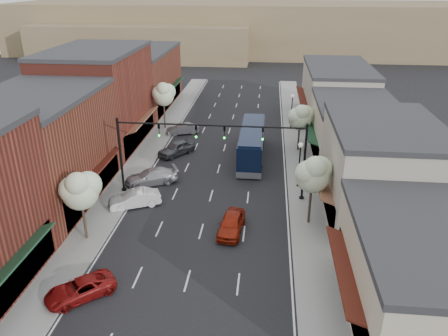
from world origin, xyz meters
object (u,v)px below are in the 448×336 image
(tree_right_near, at_px, (313,173))
(parked_car_d, at_px, (177,148))
(parked_car_a, at_px, (80,289))
(parked_car_b, at_px, (135,199))
(signal_mast_right, at_px, (277,150))
(signal_mast_left, at_px, (146,145))
(tree_left_far, at_px, (164,94))
(tree_right_far, at_px, (301,117))
(red_hatchback, at_px, (231,224))
(parked_car_e, at_px, (183,129))
(parked_car_c, at_px, (151,177))
(lamp_post_near, at_px, (300,157))
(lamp_post_far, at_px, (292,105))
(tree_left_near, at_px, (80,189))
(coach_bus, at_px, (252,143))

(tree_right_near, bearing_deg, parked_car_d, 134.83)
(parked_car_a, height_order, parked_car_d, parked_car_d)
(parked_car_a, xyz_separation_m, parked_car_b, (0.00, 11.56, 0.13))
(signal_mast_right, height_order, signal_mast_left, same)
(tree_left_far, xyz_separation_m, parked_car_b, (2.05, -20.55, -3.89))
(tree_right_far, relative_size, red_hatchback, 1.27)
(tree_left_far, bearing_deg, tree_right_near, -52.96)
(parked_car_e, bearing_deg, tree_right_far, 50.49)
(parked_car_b, bearing_deg, parked_car_c, 151.20)
(tree_left_far, bearing_deg, parked_car_b, -84.29)
(signal_mast_left, height_order, lamp_post_near, signal_mast_left)
(signal_mast_right, distance_m, parked_car_b, 12.72)
(tree_left_far, bearing_deg, lamp_post_far, 7.30)
(signal_mast_right, distance_m, lamp_post_near, 3.69)
(parked_car_e, bearing_deg, signal_mast_left, -22.47)
(signal_mast_right, distance_m, parked_car_d, 14.71)
(tree_left_far, relative_size, lamp_post_near, 1.38)
(red_hatchback, height_order, parked_car_d, parked_car_d)
(parked_car_c, bearing_deg, lamp_post_far, 118.16)
(tree_left_far, relative_size, parked_car_d, 1.36)
(tree_left_far, bearing_deg, signal_mast_right, -52.29)
(parked_car_e, bearing_deg, lamp_post_near, 21.89)
(parked_car_d, relative_size, parked_car_e, 1.14)
(tree_right_near, height_order, parked_car_e, tree_right_near)
(tree_left_far, distance_m, parked_car_c, 16.68)
(signal_mast_right, height_order, tree_right_far, signal_mast_right)
(lamp_post_near, bearing_deg, tree_left_near, -146.67)
(tree_right_near, relative_size, red_hatchback, 1.40)
(red_hatchback, bearing_deg, tree_right_far, 77.33)
(coach_bus, height_order, parked_car_b, coach_bus)
(parked_car_a, distance_m, parked_car_e, 30.37)
(signal_mast_left, height_order, parked_car_b, signal_mast_left)
(parked_car_c, bearing_deg, tree_right_far, 100.48)
(signal_mast_left, bearing_deg, parked_car_c, 99.28)
(tree_right_far, height_order, coach_bus, tree_right_far)
(lamp_post_near, height_order, red_hatchback, lamp_post_near)
(signal_mast_right, bearing_deg, lamp_post_near, 48.95)
(parked_car_c, height_order, parked_car_d, parked_car_d)
(tree_left_near, relative_size, parked_car_c, 1.15)
(lamp_post_far, distance_m, parked_car_c, 22.84)
(signal_mast_left, relative_size, parked_car_e, 2.09)
(tree_left_far, distance_m, parked_car_e, 5.04)
(signal_mast_left, distance_m, coach_bus, 12.97)
(tree_right_near, bearing_deg, signal_mast_right, 123.91)
(tree_left_near, distance_m, red_hatchback, 11.36)
(tree_right_far, relative_size, tree_left_near, 0.95)
(signal_mast_right, bearing_deg, red_hatchback, -119.43)
(lamp_post_near, relative_size, red_hatchback, 1.04)
(coach_bus, relative_size, parked_car_b, 2.59)
(tree_left_near, height_order, parked_car_a, tree_left_near)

